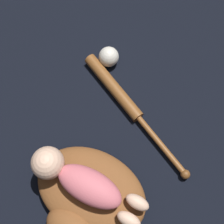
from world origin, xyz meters
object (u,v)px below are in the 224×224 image
object	(u,v)px
baseball_glove	(88,196)
baseball	(109,57)
baseball_bat	(122,98)
baby_figure	(78,180)

from	to	relation	value
baseball_glove	baseball	world-z (taller)	baseball_glove
baseball_glove	baseball	bearing A→B (deg)	-83.37
baseball_bat	baseball	size ratio (longest dim) A/B	5.93
baseball_bat	baseball	world-z (taller)	baseball
baby_figure	baseball	bearing A→B (deg)	-86.70
baseball_glove	baseball	size ratio (longest dim) A/B	5.44
baseball_glove	baseball_bat	bearing A→B (deg)	-94.21
baby_figure	baseball_glove	bearing A→B (deg)	137.19
baby_figure	baseball_bat	size ratio (longest dim) A/B	0.82
baseball_glove	baby_figure	size ratio (longest dim) A/B	1.12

